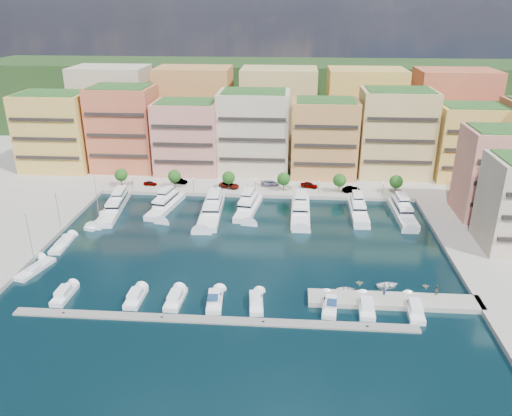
{
  "coord_description": "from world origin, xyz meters",
  "views": [
    {
      "loc": [
        10.2,
        -102.78,
        52.03
      ],
      "look_at": [
        1.91,
        8.0,
        6.0
      ],
      "focal_mm": 35.0,
      "sensor_mm": 36.0,
      "label": 1
    }
  ],
  "objects_px": {
    "lamppost_3": "(319,186)",
    "car_3": "(270,183)",
    "car_5": "(351,189)",
    "tree_1": "(174,176)",
    "lamppost_4": "(383,187)",
    "car_0": "(150,183)",
    "tender_1": "(359,282)",
    "yacht_3": "(249,206)",
    "sailboat_2": "(100,223)",
    "cruiser_3": "(175,299)",
    "car_1": "(179,181)",
    "yacht_6": "(402,211)",
    "cruiser_8": "(366,307)",
    "lamppost_0": "(132,181)",
    "cruiser_2": "(136,298)",
    "cruiser_9": "(414,309)",
    "car_4": "(309,185)",
    "tree_2": "(229,178)",
    "tree_4": "(339,180)",
    "sailboat_1": "(62,245)",
    "cruiser_7": "(330,306)",
    "cruiser_4": "(215,301)",
    "yacht_0": "(115,205)",
    "tender_2": "(388,285)",
    "car_2": "(229,185)",
    "lamppost_1": "(193,182)",
    "yacht_2": "(212,209)",
    "cruiser_5": "(256,303)",
    "tree_5": "(396,182)",
    "person_0": "(384,291)",
    "tree_3": "(284,179)",
    "tender_3": "(426,286)",
    "person_1": "(436,290)",
    "yacht_4": "(300,210)",
    "cruiser_0": "(64,295)",
    "yacht_5": "(358,209)"
  },
  "relations": [
    {
      "from": "lamppost_3",
      "to": "car_3",
      "type": "xyz_separation_m",
      "value": [
        -14.01,
        6.69,
        -2.02
      ]
    },
    {
      "from": "car_5",
      "to": "tree_1",
      "type": "bearing_deg",
      "value": 72.79
    },
    {
      "from": "lamppost_4",
      "to": "car_0",
      "type": "height_order",
      "value": "lamppost_4"
    },
    {
      "from": "lamppost_4",
      "to": "tender_1",
      "type": "bearing_deg",
      "value": -104.07
    },
    {
      "from": "yacht_3",
      "to": "sailboat_2",
      "type": "distance_m",
      "value": 38.72
    },
    {
      "from": "cruiser_3",
      "to": "car_1",
      "type": "distance_m",
      "value": 63.73
    },
    {
      "from": "yacht_6",
      "to": "car_1",
      "type": "distance_m",
      "value": 65.57
    },
    {
      "from": "tender_1",
      "to": "cruiser_8",
      "type": "bearing_deg",
      "value": 179.8
    },
    {
      "from": "lamppost_0",
      "to": "cruiser_3",
      "type": "xyz_separation_m",
      "value": [
        25.24,
        -55.78,
        -3.28
      ]
    },
    {
      "from": "cruiser_2",
      "to": "cruiser_9",
      "type": "relative_size",
      "value": 0.82
    },
    {
      "from": "yacht_3",
      "to": "cruiser_9",
      "type": "height_order",
      "value": "yacht_3"
    },
    {
      "from": "yacht_3",
      "to": "car_3",
      "type": "relative_size",
      "value": 3.22
    },
    {
      "from": "cruiser_8",
      "to": "car_4",
      "type": "height_order",
      "value": "car_4"
    },
    {
      "from": "car_5",
      "to": "tree_2",
      "type": "bearing_deg",
      "value": 73.15
    },
    {
      "from": "tree_4",
      "to": "sailboat_1",
      "type": "relative_size",
      "value": 0.43
    },
    {
      "from": "cruiser_7",
      "to": "car_0",
      "type": "bearing_deg",
      "value": 129.77
    },
    {
      "from": "cruiser_4",
      "to": "sailboat_2",
      "type": "xyz_separation_m",
      "value": [
        -34.49,
        33.56,
        -0.26
      ]
    },
    {
      "from": "cruiser_4",
      "to": "yacht_0",
      "type": "bearing_deg",
      "value": 128.01
    },
    {
      "from": "tender_2",
      "to": "car_2",
      "type": "distance_m",
      "value": 63.82
    },
    {
      "from": "lamppost_1",
      "to": "lamppost_3",
      "type": "relative_size",
      "value": 1.0
    },
    {
      "from": "yacht_2",
      "to": "car_3",
      "type": "bearing_deg",
      "value": 53.4
    },
    {
      "from": "cruiser_8",
      "to": "tender_1",
      "type": "height_order",
      "value": "cruiser_8"
    },
    {
      "from": "cruiser_5",
      "to": "car_4",
      "type": "relative_size",
      "value": 1.54
    },
    {
      "from": "car_5",
      "to": "tender_1",
      "type": "bearing_deg",
      "value": 158.09
    },
    {
      "from": "tree_2",
      "to": "car_1",
      "type": "relative_size",
      "value": 1.16
    },
    {
      "from": "tree_5",
      "to": "person_0",
      "type": "bearing_deg",
      "value": -102.24
    },
    {
      "from": "tree_3",
      "to": "lamppost_0",
      "type": "bearing_deg",
      "value": -177.01
    },
    {
      "from": "lamppost_4",
      "to": "tender_3",
      "type": "height_order",
      "value": "lamppost_4"
    },
    {
      "from": "yacht_6",
      "to": "sailboat_1",
      "type": "distance_m",
      "value": 85.0
    },
    {
      "from": "tender_2",
      "to": "person_1",
      "type": "xyz_separation_m",
      "value": [
        8.22,
        -3.65,
        1.51
      ]
    },
    {
      "from": "yacht_2",
      "to": "lamppost_1",
      "type": "bearing_deg",
      "value": 119.87
    },
    {
      "from": "sailboat_1",
      "to": "person_1",
      "type": "relative_size",
      "value": 6.83
    },
    {
      "from": "tree_4",
      "to": "yacht_2",
      "type": "xyz_separation_m",
      "value": [
        -34.58,
        -15.22,
        -3.53
      ]
    },
    {
      "from": "cruiser_3",
      "to": "sailboat_2",
      "type": "relative_size",
      "value": 0.57
    },
    {
      "from": "tree_4",
      "to": "yacht_3",
      "type": "distance_m",
      "value": 28.23
    },
    {
      "from": "tree_3",
      "to": "person_1",
      "type": "bearing_deg",
      "value": -60.77
    },
    {
      "from": "tree_4",
      "to": "cruiser_5",
      "type": "bearing_deg",
      "value": -108.68
    },
    {
      "from": "yacht_4",
      "to": "yacht_3",
      "type": "bearing_deg",
      "value": 174.13
    },
    {
      "from": "car_2",
      "to": "cruiser_9",
      "type": "bearing_deg",
      "value": -125.12
    },
    {
      "from": "tree_1",
      "to": "car_4",
      "type": "distance_m",
      "value": 39.79
    },
    {
      "from": "cruiser_2",
      "to": "tender_3",
      "type": "relative_size",
      "value": 4.79
    },
    {
      "from": "yacht_3",
      "to": "person_0",
      "type": "relative_size",
      "value": 10.86
    },
    {
      "from": "cruiser_5",
      "to": "person_0",
      "type": "bearing_deg",
      "value": 8.71
    },
    {
      "from": "tender_3",
      "to": "car_1",
      "type": "xyz_separation_m",
      "value": [
        -60.79,
        53.67,
        1.4
      ]
    },
    {
      "from": "yacht_6",
      "to": "lamppost_0",
      "type": "bearing_deg",
      "value": 171.8
    },
    {
      "from": "car_3",
      "to": "car_5",
      "type": "relative_size",
      "value": 1.09
    },
    {
      "from": "cruiser_0",
      "to": "cruiser_8",
      "type": "xyz_separation_m",
      "value": [
        56.71,
        -0.0,
        -0.0
      ]
    },
    {
      "from": "car_2",
      "to": "person_0",
      "type": "distance_m",
      "value": 66.7
    },
    {
      "from": "tree_1",
      "to": "yacht_5",
      "type": "xyz_separation_m",
      "value": [
        52.08,
        -12.51,
        -3.53
      ]
    },
    {
      "from": "sailboat_2",
      "to": "yacht_4",
      "type": "bearing_deg",
      "value": 11.77
    }
  ]
}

